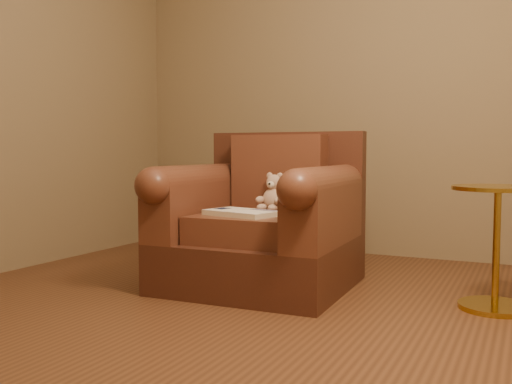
% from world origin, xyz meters
% --- Properties ---
extents(floor, '(4.00, 4.00, 0.00)m').
position_xyz_m(floor, '(0.00, 0.00, 0.00)').
color(floor, brown).
rests_on(floor, ground).
extents(armchair, '(1.05, 1.00, 0.92)m').
position_xyz_m(armchair, '(-0.31, 0.70, 0.36)').
color(armchair, '#462317').
rests_on(armchair, floor).
extents(teddy_bear, '(0.17, 0.19, 0.24)m').
position_xyz_m(teddy_bear, '(-0.29, 0.78, 0.53)').
color(teddy_bear, tan).
rests_on(teddy_bear, armchair).
extents(guidebook, '(0.43, 0.32, 0.03)m').
position_xyz_m(guidebook, '(-0.33, 0.46, 0.45)').
color(guidebook, beige).
rests_on(guidebook, armchair).
extents(side_table, '(0.45, 0.45, 0.62)m').
position_xyz_m(side_table, '(0.97, 0.72, 0.34)').
color(side_table, gold).
rests_on(side_table, floor).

